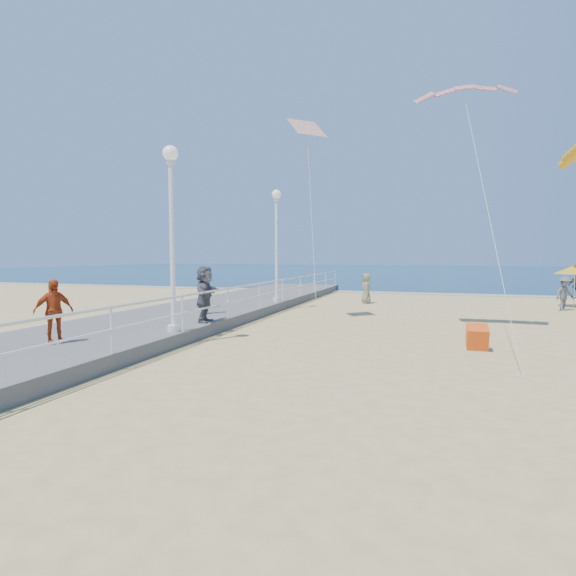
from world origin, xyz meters
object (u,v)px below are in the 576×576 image
(lamp_post_mid, at_px, (172,219))
(spectator_3, at_px, (53,311))
(lamp_post_far, at_px, (277,233))
(spectator_4, at_px, (203,289))
(beach_umbrella, at_px, (575,269))
(woman_holding_toddler, at_px, (204,294))
(beach_walker_c, at_px, (366,288))
(spectator_5, at_px, (205,294))
(box_kite, at_px, (477,339))
(toddler_held, at_px, (210,280))
(beach_walker_a, at_px, (565,293))

(lamp_post_mid, bearing_deg, spectator_3, -128.05)
(lamp_post_far, xyz_separation_m, spectator_4, (-2.17, -3.28, -2.49))
(lamp_post_mid, xyz_separation_m, beach_umbrella, (13.93, 14.63, -1.75))
(lamp_post_mid, relative_size, woman_holding_toddler, 3.56)
(lamp_post_far, height_order, spectator_3, lamp_post_far)
(beach_walker_c, bearing_deg, beach_umbrella, 82.68)
(beach_walker_c, xyz_separation_m, beach_umbrella, (10.24, 1.37, 1.09))
(lamp_post_far, bearing_deg, lamp_post_mid, -90.00)
(lamp_post_mid, bearing_deg, beach_walker_c, 74.46)
(spectator_3, bearing_deg, woman_holding_toddler, 19.09)
(lamp_post_far, relative_size, spectator_5, 2.84)
(lamp_post_far, distance_m, woman_holding_toddler, 5.82)
(woman_holding_toddler, xyz_separation_m, beach_walker_c, (4.78, 9.39, -0.33))
(spectator_5, distance_m, box_kite, 8.46)
(toddler_held, height_order, beach_walker_c, toddler_held)
(toddler_held, xyz_separation_m, spectator_4, (-1.23, 1.70, -0.50))
(spectator_3, height_order, beach_umbrella, beach_umbrella)
(beach_walker_a, distance_m, beach_walker_c, 9.42)
(spectator_3, bearing_deg, beach_walker_a, -17.91)
(lamp_post_far, height_order, box_kite, lamp_post_far)
(spectator_4, xyz_separation_m, beach_walker_a, (15.27, 7.18, -0.36))
(woman_holding_toddler, bearing_deg, lamp_post_mid, -168.77)
(toddler_held, bearing_deg, lamp_post_mid, -171.34)
(lamp_post_far, relative_size, box_kite, 8.87)
(lamp_post_mid, bearing_deg, beach_walker_a, 44.56)
(spectator_4, relative_size, beach_umbrella, 0.72)
(beach_walker_a, bearing_deg, woman_holding_toddler, 174.74)
(spectator_4, xyz_separation_m, box_kite, (10.52, -3.71, -0.87))
(beach_walker_a, bearing_deg, lamp_post_far, 158.85)
(toddler_held, xyz_separation_m, spectator_5, (0.89, -2.03, -0.34))
(lamp_post_far, bearing_deg, woman_holding_toddler, -102.04)
(spectator_4, relative_size, beach_walker_a, 0.95)
(spectator_3, relative_size, beach_walker_a, 0.99)
(spectator_3, height_order, beach_walker_c, spectator_3)
(beach_walker_c, bearing_deg, beach_walker_a, 72.88)
(lamp_post_far, relative_size, woman_holding_toddler, 3.56)
(toddler_held, bearing_deg, woman_holding_toddler, 130.43)
(beach_walker_c, xyz_separation_m, box_kite, (4.66, -11.24, -0.52))
(toddler_held, bearing_deg, spectator_5, -160.81)
(lamp_post_far, xyz_separation_m, beach_walker_c, (3.69, 4.26, -2.84))
(spectator_3, xyz_separation_m, beach_walker_c, (5.60, 15.70, -0.39))
(spectator_5, relative_size, beach_walker_c, 1.14)
(box_kite, bearing_deg, spectator_4, 159.36)
(spectator_4, bearing_deg, woman_holding_toddler, -145.47)
(lamp_post_far, bearing_deg, spectator_5, -90.41)
(lamp_post_mid, distance_m, beach_umbrella, 20.27)
(spectator_4, height_order, box_kite, spectator_4)
(toddler_held, height_order, spectator_4, toddler_held)
(spectator_5, xyz_separation_m, box_kite, (8.40, 0.02, -1.04))
(beach_walker_c, bearing_deg, spectator_3, -34.56)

